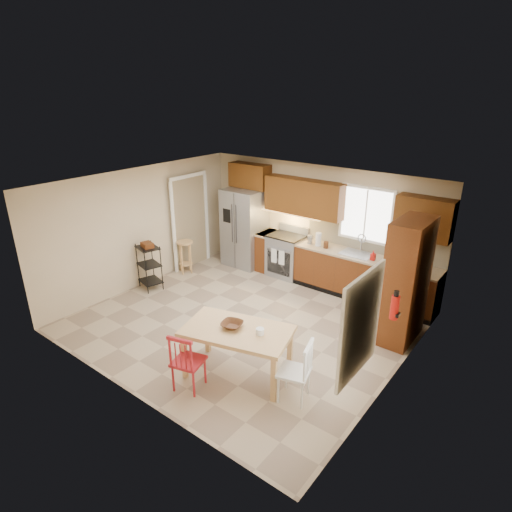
{
  "coord_description": "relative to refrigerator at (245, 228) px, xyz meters",
  "views": [
    {
      "loc": [
        4.33,
        -5.26,
        4.02
      ],
      "look_at": [
        -0.04,
        0.4,
        1.15
      ],
      "focal_mm": 30.0,
      "sensor_mm": 36.0,
      "label": 1
    }
  ],
  "objects": [
    {
      "name": "utility_cart",
      "position": [
        -0.74,
        -2.26,
        -0.43
      ],
      "size": [
        0.57,
        0.5,
        0.97
      ],
      "primitive_type": null,
      "rotation": [
        0.0,
        0.0,
        -0.28
      ],
      "color": "black",
      "rests_on": "floor"
    },
    {
      "name": "bar_stool",
      "position": [
        -0.75,
        -1.23,
        -0.53
      ],
      "size": [
        0.41,
        0.41,
        0.76
      ],
      "primitive_type": null,
      "rotation": [
        0.0,
        0.0,
        -0.13
      ],
      "color": "tan",
      "rests_on": "floor"
    },
    {
      "name": "wall_right",
      "position": [
        4.45,
        -2.12,
        0.34
      ],
      "size": [
        0.02,
        5.0,
        2.5
      ],
      "primitive_type": "cube",
      "color": "#CCB793",
      "rests_on": "ground"
    },
    {
      "name": "chair_red",
      "position": [
        2.24,
        -4.02,
        -0.46
      ],
      "size": [
        0.52,
        0.52,
        0.91
      ],
      "primitive_type": null,
      "rotation": [
        0.0,
        0.0,
        0.27
      ],
      "color": "maroon",
      "rests_on": "floor"
    },
    {
      "name": "upper_right_block",
      "position": [
        3.95,
        0.2,
        0.92
      ],
      "size": [
        1.0,
        0.35,
        0.75
      ],
      "primitive_type": "cube",
      "color": "#613610",
      "rests_on": "wall_back"
    },
    {
      "name": "sink",
      "position": [
        2.8,
        0.08,
        -0.05
      ],
      "size": [
        0.62,
        0.46,
        0.16
      ],
      "primitive_type": "cube",
      "color": "gray",
      "rests_on": "base_cabinet_run"
    },
    {
      "name": "paper_towel",
      "position": [
        1.95,
        0.03,
        0.13
      ],
      "size": [
        0.12,
        0.12,
        0.28
      ],
      "primitive_type": "cylinder",
      "color": "silver",
      "rests_on": "base_cabinet_run"
    },
    {
      "name": "refrigerator",
      "position": [
        0.0,
        0.0,
        0.0
      ],
      "size": [
        0.92,
        0.75,
        1.82
      ],
      "primitive_type": "cube",
      "color": "gray",
      "rests_on": "floor"
    },
    {
      "name": "table_bowl",
      "position": [
        2.49,
        -3.37,
        -0.15
      ],
      "size": [
        0.38,
        0.38,
        0.08
      ],
      "primitive_type": "imported",
      "rotation": [
        0.0,
        0.0,
        0.27
      ],
      "color": "#4A2913",
      "rests_on": "dining_table"
    },
    {
      "name": "window_right",
      "position": [
        4.38,
        -3.27,
        0.54
      ],
      "size": [
        0.04,
        1.02,
        1.32
      ],
      "primitive_type": "cube",
      "color": "white",
      "rests_on": "wall_right"
    },
    {
      "name": "canister_steel",
      "position": [
        1.75,
        0.03,
        0.08
      ],
      "size": [
        0.11,
        0.11,
        0.18
      ],
      "primitive_type": "cylinder",
      "color": "gray",
      "rests_on": "base_cabinet_run"
    },
    {
      "name": "range_stove",
      "position": [
        1.15,
        0.06,
        -0.45
      ],
      "size": [
        0.76,
        0.63,
        0.92
      ],
      "primitive_type": "cube",
      "color": "gray",
      "rests_on": "floor"
    },
    {
      "name": "wall_front",
      "position": [
        1.7,
        -4.62,
        0.34
      ],
      "size": [
        5.5,
        0.02,
        2.5
      ],
      "primitive_type": "cube",
      "color": "#CCB793",
      "rests_on": "ground"
    },
    {
      "name": "soap_bottle",
      "position": [
        3.18,
        -0.02,
        0.09
      ],
      "size": [
        0.09,
        0.09,
        0.19
      ],
      "primitive_type": "imported",
      "color": "#B1120C",
      "rests_on": "base_cabinet_run"
    },
    {
      "name": "base_cabinet_narrow",
      "position": [
        0.6,
        0.08,
        -0.46
      ],
      "size": [
        0.3,
        0.6,
        0.9
      ],
      "primitive_type": "cube",
      "color": "#632E12",
      "rests_on": "floor"
    },
    {
      "name": "ceiling",
      "position": [
        1.7,
        -2.12,
        1.59
      ],
      "size": [
        5.5,
        5.0,
        0.02
      ],
      "primitive_type": "cube",
      "color": "silver",
      "rests_on": "ground"
    },
    {
      "name": "base_cabinet_run",
      "position": [
        2.99,
        0.08,
        -0.46
      ],
      "size": [
        2.92,
        0.6,
        0.9
      ],
      "primitive_type": "cube",
      "color": "#632E12",
      "rests_on": "floor"
    },
    {
      "name": "upper_over_fridge",
      "position": [
        0.0,
        0.2,
        1.19
      ],
      "size": [
        1.0,
        0.35,
        0.55
      ],
      "primitive_type": "cube",
      "color": "#613610",
      "rests_on": "wall_back"
    },
    {
      "name": "wall_back",
      "position": [
        1.7,
        0.38,
        0.34
      ],
      "size": [
        5.5,
        0.02,
        2.5
      ],
      "primitive_type": "cube",
      "color": "#CCB793",
      "rests_on": "ground"
    },
    {
      "name": "wall_left",
      "position": [
        -1.05,
        -2.12,
        0.34
      ],
      "size": [
        0.02,
        5.0,
        2.5
      ],
      "primitive_type": "cube",
      "color": "#CCB793",
      "rests_on": "ground"
    },
    {
      "name": "table_jar",
      "position": [
        2.93,
        -3.27,
        -0.12
      ],
      "size": [
        0.14,
        0.14,
        0.13
      ],
      "primitive_type": "cylinder",
      "rotation": [
        0.0,
        0.0,
        0.27
      ],
      "color": "silver",
      "rests_on": "dining_table"
    },
    {
      "name": "chair_white",
      "position": [
        3.54,
        -3.32,
        -0.46
      ],
      "size": [
        0.52,
        0.52,
        0.91
      ],
      "primitive_type": null,
      "rotation": [
        0.0,
        0.0,
        1.84
      ],
      "color": "silver",
      "rests_on": "floor"
    },
    {
      "name": "undercab_glow",
      "position": [
        1.15,
        0.17,
        0.52
      ],
      "size": [
        1.6,
        0.3,
        0.01
      ],
      "primitive_type": "cube",
      "color": "#FFBF66",
      "rests_on": "wall_back"
    },
    {
      "name": "pantry",
      "position": [
        4.13,
        -0.93,
        0.14
      ],
      "size": [
        0.5,
        0.95,
        2.1
      ],
      "primitive_type": "cube",
      "color": "#632E12",
      "rests_on": "floor"
    },
    {
      "name": "dining_table",
      "position": [
        2.59,
        -3.37,
        -0.53
      ],
      "size": [
        1.72,
        1.25,
        0.75
      ],
      "primitive_type": null,
      "rotation": [
        0.0,
        0.0,
        0.27
      ],
      "color": "tan",
      "rests_on": "floor"
    },
    {
      "name": "window_back",
      "position": [
        2.8,
        0.35,
        0.74
      ],
      "size": [
        1.12,
        0.04,
        1.12
      ],
      "primitive_type": "cube",
      "color": "white",
      "rests_on": "wall_back"
    },
    {
      "name": "doorway",
      "position": [
        -0.97,
        -0.82,
        0.14
      ],
      "size": [
        0.04,
        0.95,
        2.1
      ],
      "primitive_type": "cube",
      "color": "#8C7A59",
      "rests_on": "wall_left"
    },
    {
      "name": "floor",
      "position": [
        1.7,
        -2.12,
        -0.91
      ],
      "size": [
        5.5,
        5.5,
        0.0
      ],
      "primitive_type": "plane",
      "color": "tan",
      "rests_on": "ground"
    },
    {
      "name": "dishwasher",
      "position": [
        3.55,
        -0.22,
        -0.46
      ],
      "size": [
        0.6,
        0.02,
        0.78
      ],
      "primitive_type": "cube",
      "color": "black",
      "rests_on": "floor"
    },
    {
      "name": "canister_wood",
      "position": [
        2.15,
        -0.0,
        0.06
      ],
      "size": [
        0.1,
        0.1,
        0.14
      ],
      "primitive_type": "cylinder",
      "color": "#4A2913",
      "rests_on": "base_cabinet_run"
    },
    {
      "name": "backsplash",
      "position": [
        2.99,
        0.36,
        0.27
      ],
      "size": [
        2.92,
        0.03,
        0.55
      ],
      "primitive_type": "cube",
      "color": "beige",
      "rests_on": "wall_back"
    },
    {
      "name": "fire_extinguisher",
      "position": [
        4.33,
        -1.98,
        0.19
      ],
      "size": [
        0.12,
        0.12,
        0.36
      ],
      "primitive_type": "cylinder",
      "color": "#B1120C",
      "rests_on": "wall_right"
    },
    {
      "name": "upper_left_block",
      "position": [
        1.45,
        0.2,
        0.92
      ],
      "size": [
        1.8,
        0.35,
        0.75
      ],
      "primitive_type": "cube",
      "color": "#613610",
      "rests_on": "wall_back"
    }
  ]
}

